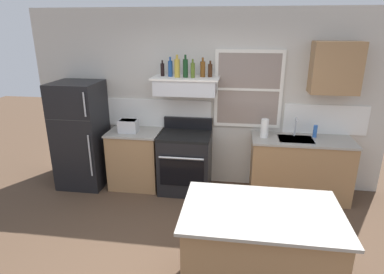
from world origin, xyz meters
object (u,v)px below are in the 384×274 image
(bottle_amber_wine, at_px, (203,69))
(paper_towel_roll, at_px, (265,128))
(bottle_brown_stout, at_px, (210,70))
(bottle_dark_green_wine, at_px, (185,68))
(bottle_balsamic_dark, at_px, (162,69))
(stove_range, at_px, (185,162))
(bottle_blue_liqueur, at_px, (170,68))
(dish_soap_bottle, at_px, (315,131))
(bottle_champagne_gold_foil, at_px, (177,68))
(bottle_olive_oil_square, at_px, (193,70))
(kitchen_island, at_px, (259,253))
(refrigerator, at_px, (81,135))
(toaster, at_px, (128,126))

(bottle_amber_wine, bearing_deg, paper_towel_roll, -6.02)
(bottle_brown_stout, bearing_deg, paper_towel_roll, -7.86)
(bottle_dark_green_wine, height_order, paper_towel_roll, bottle_dark_green_wine)
(bottle_balsamic_dark, relative_size, bottle_amber_wine, 0.83)
(stove_range, xyz_separation_m, bottle_blue_liqueur, (-0.23, 0.11, 1.40))
(dish_soap_bottle, bearing_deg, bottle_dark_green_wine, -177.58)
(bottle_champagne_gold_foil, height_order, bottle_olive_oil_square, bottle_champagne_gold_foil)
(bottle_champagne_gold_foil, bearing_deg, kitchen_island, -60.92)
(stove_range, height_order, bottle_balsamic_dark, bottle_balsamic_dark)
(stove_range, relative_size, bottle_blue_liqueur, 3.92)
(refrigerator, distance_m, paper_towel_roll, 2.81)
(bottle_blue_liqueur, bearing_deg, stove_range, -26.53)
(bottle_olive_oil_square, relative_size, kitchen_island, 0.18)
(toaster, xyz_separation_m, bottle_amber_wine, (1.10, 0.15, 0.85))
(stove_range, distance_m, bottle_olive_oil_square, 1.39)
(stove_range, bearing_deg, kitchen_island, -62.86)
(stove_range, distance_m, bottle_balsamic_dark, 1.43)
(stove_range, relative_size, kitchen_island, 0.78)
(stove_range, xyz_separation_m, bottle_champagne_gold_foil, (-0.12, 0.06, 1.41))
(paper_towel_roll, bearing_deg, bottle_champagne_gold_foil, 179.01)
(bottle_champagne_gold_foil, distance_m, bottle_dark_green_wine, 0.12)
(stove_range, distance_m, bottle_brown_stout, 1.43)
(toaster, distance_m, bottle_amber_wine, 1.40)
(bottle_blue_liqueur, bearing_deg, bottle_balsamic_dark, 167.45)
(dish_soap_bottle, bearing_deg, refrigerator, -177.40)
(bottle_blue_liqueur, distance_m, bottle_olive_oil_square, 0.34)
(bottle_olive_oil_square, height_order, bottle_amber_wine, bottle_amber_wine)
(bottle_olive_oil_square, relative_size, bottle_brown_stout, 1.13)
(bottle_balsamic_dark, bearing_deg, stove_range, -21.90)
(bottle_olive_oil_square, distance_m, paper_towel_roll, 1.32)
(bottle_brown_stout, height_order, kitchen_island, bottle_brown_stout)
(paper_towel_roll, bearing_deg, bottle_dark_green_wine, 178.97)
(bottle_balsamic_dark, xyz_separation_m, bottle_olive_oil_square, (0.46, -0.10, 0.01))
(bottle_brown_stout, bearing_deg, bottle_blue_liqueur, -176.47)
(stove_range, relative_size, paper_towel_roll, 4.04)
(bottle_brown_stout, xyz_separation_m, paper_towel_roll, (0.81, -0.11, -0.80))
(kitchen_island, bearing_deg, stove_range, 117.14)
(bottle_balsamic_dark, bearing_deg, toaster, -162.68)
(bottle_blue_liqueur, relative_size, bottle_champagne_gold_foil, 0.88)
(kitchen_island, bearing_deg, dish_soap_bottle, 67.76)
(bottle_dark_green_wine, distance_m, paper_towel_roll, 1.42)
(dish_soap_bottle, xyz_separation_m, kitchen_island, (-0.87, -2.12, -0.54))
(bottle_olive_oil_square, xyz_separation_m, kitchen_island, (0.91, -2.02, -1.40))
(bottle_balsamic_dark, xyz_separation_m, bottle_amber_wine, (0.59, -0.01, 0.02))
(refrigerator, relative_size, kitchen_island, 1.18)
(paper_towel_roll, bearing_deg, bottle_olive_oil_square, 179.83)
(bottle_balsamic_dark, relative_size, bottle_dark_green_wine, 0.72)
(bottle_balsamic_dark, bearing_deg, kitchen_island, -57.20)
(bottle_balsamic_dark, bearing_deg, bottle_champagne_gold_foil, -19.41)
(stove_range, height_order, dish_soap_bottle, same)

